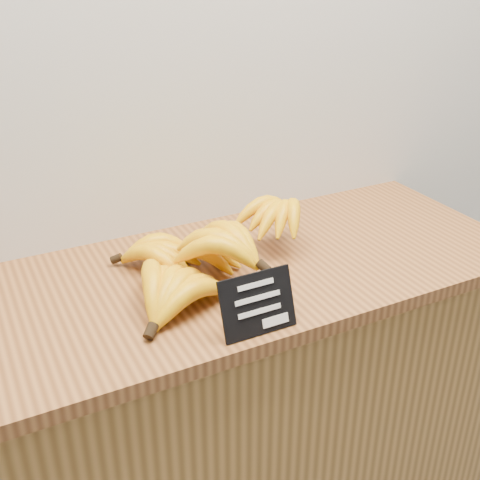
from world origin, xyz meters
name	(u,v)px	position (x,y,z in m)	size (l,w,h in m)	color
counter	(231,435)	(0.12, 2.75, 0.45)	(1.34, 0.50, 0.90)	#A37434
counter_top	(229,274)	(0.12, 2.75, 0.92)	(1.32, 0.54, 0.03)	#935B2D
chalkboard_sign	(258,304)	(0.06, 2.52, 0.98)	(0.14, 0.01, 0.11)	black
banana_pile	(200,253)	(0.05, 2.75, 0.98)	(0.52, 0.36, 0.13)	#F2B409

